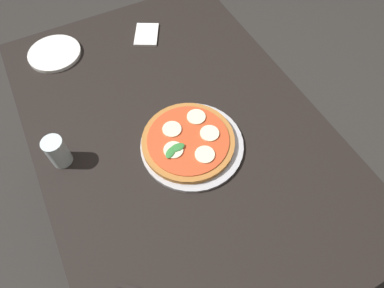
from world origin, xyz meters
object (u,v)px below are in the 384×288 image
pizza (190,140)px  plate_white (55,53)px  napkin (147,34)px  serving_tray (192,145)px  glass_cup (57,152)px  dining_table (178,142)px

pizza → plate_white: pizza is taller
napkin → serving_tray: bearing=-7.9°
pizza → napkin: (-0.54, 0.08, -0.02)m
pizza → glass_cup: (-0.13, -0.38, 0.03)m
dining_table → pizza: pizza is taller
pizza → plate_white: (-0.60, -0.28, -0.02)m
serving_tray → napkin: (-0.55, 0.08, -0.00)m
napkin → glass_cup: glass_cup is taller
serving_tray → dining_table: bearing=-174.5°
serving_tray → plate_white: (-0.61, -0.28, 0.00)m
dining_table → plate_white: 0.60m
serving_tray → pizza: bearing=-157.6°
napkin → plate_white: bearing=-99.2°
plate_white → dining_table: bearing=27.8°
serving_tray → plate_white: size_ratio=1.65×
napkin → glass_cup: 0.62m
glass_cup → pizza: bearing=71.4°
serving_tray → napkin: size_ratio=2.53×
plate_white → glass_cup: glass_cup is taller
dining_table → pizza: size_ratio=4.59×
glass_cup → serving_tray: bearing=70.3°
pizza → glass_cup: size_ratio=2.81×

